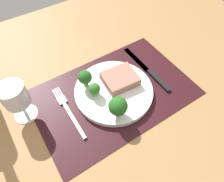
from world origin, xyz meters
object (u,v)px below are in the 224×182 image
object	(u,v)px
fork	(68,111)
knife	(150,71)
steak	(120,79)
wine_glass	(15,97)
plate	(114,91)

from	to	relation	value
fork	knife	world-z (taller)	knife
steak	knife	bearing A→B (deg)	-4.60
knife	steak	bearing A→B (deg)	173.01
fork	knife	size ratio (longest dim) A/B	0.83
steak	wine_glass	size ratio (longest dim) A/B	0.79
knife	fork	bearing A→B (deg)	175.84
fork	plate	bearing A→B (deg)	-6.98
plate	fork	xyz separation A→B (cm)	(-14.38, 1.42, -0.55)
steak	fork	size ratio (longest dim) A/B	0.51
knife	wine_glass	distance (cm)	40.49
knife	plate	bearing A→B (deg)	179.73
fork	wine_glass	xyz separation A→B (cm)	(-10.40, 5.88, 7.85)
fork	wine_glass	world-z (taller)	wine_glass
fork	knife	xyz separation A→B (cm)	(28.75, -0.89, 0.05)
plate	knife	distance (cm)	14.39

